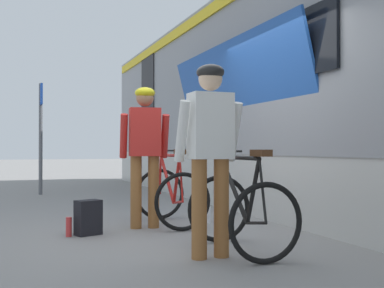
{
  "coord_description": "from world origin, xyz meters",
  "views": [
    {
      "loc": [
        -1.99,
        -5.3,
        1.0
      ],
      "look_at": [
        0.13,
        0.18,
        1.05
      ],
      "focal_mm": 44.57,
      "sensor_mm": 36.0,
      "label": 1
    }
  ],
  "objects_px": {
    "backpack_on_platform": "(88,218)",
    "cyclist_far_in_red": "(145,144)",
    "bicycle_far_red": "(170,194)",
    "water_bottle_by_the_backpack": "(69,227)",
    "cyclist_near_in_white": "(210,142)",
    "water_bottle_near_the_bikes": "(208,215)",
    "platform_sign_post": "(41,119)",
    "bicycle_near_black": "(240,210)"
  },
  "relations": [
    {
      "from": "bicycle_far_red",
      "to": "platform_sign_post",
      "type": "bearing_deg",
      "value": 105.17
    },
    {
      "from": "backpack_on_platform",
      "to": "water_bottle_by_the_backpack",
      "type": "bearing_deg",
      "value": 166.6
    },
    {
      "from": "cyclist_far_in_red",
      "to": "platform_sign_post",
      "type": "relative_size",
      "value": 0.73
    },
    {
      "from": "cyclist_near_in_white",
      "to": "cyclist_far_in_red",
      "type": "xyz_separation_m",
      "value": [
        -0.12,
        1.78,
        0.0
      ]
    },
    {
      "from": "cyclist_near_in_white",
      "to": "backpack_on_platform",
      "type": "relative_size",
      "value": 4.4
    },
    {
      "from": "cyclist_near_in_white",
      "to": "backpack_on_platform",
      "type": "distance_m",
      "value": 1.97
    },
    {
      "from": "cyclist_near_in_white",
      "to": "platform_sign_post",
      "type": "distance_m",
      "value": 6.89
    },
    {
      "from": "bicycle_near_black",
      "to": "backpack_on_platform",
      "type": "xyz_separation_m",
      "value": [
        -1.22,
        1.45,
        -0.2
      ]
    },
    {
      "from": "cyclist_near_in_white",
      "to": "bicycle_near_black",
      "type": "distance_m",
      "value": 0.75
    },
    {
      "from": "backpack_on_platform",
      "to": "water_bottle_near_the_bikes",
      "type": "height_order",
      "value": "backpack_on_platform"
    },
    {
      "from": "backpack_on_platform",
      "to": "cyclist_far_in_red",
      "type": "bearing_deg",
      "value": -3.9
    },
    {
      "from": "bicycle_far_red",
      "to": "water_bottle_by_the_backpack",
      "type": "xyz_separation_m",
      "value": [
        -1.33,
        -0.37,
        -0.29
      ]
    },
    {
      "from": "water_bottle_near_the_bikes",
      "to": "cyclist_far_in_red",
      "type": "bearing_deg",
      "value": -174.12
    },
    {
      "from": "water_bottle_by_the_backpack",
      "to": "cyclist_far_in_red",
      "type": "bearing_deg",
      "value": 14.89
    },
    {
      "from": "cyclist_far_in_red",
      "to": "backpack_on_platform",
      "type": "relative_size",
      "value": 4.4
    },
    {
      "from": "bicycle_far_red",
      "to": "water_bottle_by_the_backpack",
      "type": "relative_size",
      "value": 4.93
    },
    {
      "from": "bicycle_near_black",
      "to": "water_bottle_near_the_bikes",
      "type": "height_order",
      "value": "bicycle_near_black"
    },
    {
      "from": "cyclist_far_in_red",
      "to": "water_bottle_by_the_backpack",
      "type": "xyz_separation_m",
      "value": [
        -0.96,
        -0.25,
        -0.94
      ]
    },
    {
      "from": "cyclist_near_in_white",
      "to": "bicycle_far_red",
      "type": "height_order",
      "value": "cyclist_near_in_white"
    },
    {
      "from": "cyclist_far_in_red",
      "to": "backpack_on_platform",
      "type": "height_order",
      "value": "cyclist_far_in_red"
    },
    {
      "from": "water_bottle_near_the_bikes",
      "to": "platform_sign_post",
      "type": "distance_m",
      "value": 5.45
    },
    {
      "from": "water_bottle_near_the_bikes",
      "to": "water_bottle_by_the_backpack",
      "type": "bearing_deg",
      "value": -169.41
    },
    {
      "from": "water_bottle_by_the_backpack",
      "to": "platform_sign_post",
      "type": "relative_size",
      "value": 0.09
    },
    {
      "from": "platform_sign_post",
      "to": "water_bottle_by_the_backpack",
      "type": "bearing_deg",
      "value": -90.1
    },
    {
      "from": "cyclist_near_in_white",
      "to": "water_bottle_by_the_backpack",
      "type": "distance_m",
      "value": 2.1
    },
    {
      "from": "water_bottle_by_the_backpack",
      "to": "water_bottle_near_the_bikes",
      "type": "bearing_deg",
      "value": 10.59
    },
    {
      "from": "backpack_on_platform",
      "to": "platform_sign_post",
      "type": "xyz_separation_m",
      "value": [
        -0.21,
        5.22,
        1.42
      ]
    },
    {
      "from": "cyclist_near_in_white",
      "to": "bicycle_near_black",
      "type": "relative_size",
      "value": 1.62
    },
    {
      "from": "cyclist_near_in_white",
      "to": "bicycle_near_black",
      "type": "xyz_separation_m",
      "value": [
        0.36,
        0.11,
        -0.65
      ]
    },
    {
      "from": "bicycle_near_black",
      "to": "platform_sign_post",
      "type": "height_order",
      "value": "platform_sign_post"
    },
    {
      "from": "cyclist_near_in_white",
      "to": "backpack_on_platform",
      "type": "xyz_separation_m",
      "value": [
        -0.86,
        1.56,
        -0.85
      ]
    },
    {
      "from": "bicycle_near_black",
      "to": "water_bottle_near_the_bikes",
      "type": "bearing_deg",
      "value": 76.81
    },
    {
      "from": "cyclist_near_in_white",
      "to": "water_bottle_by_the_backpack",
      "type": "relative_size",
      "value": 7.99
    },
    {
      "from": "cyclist_near_in_white",
      "to": "bicycle_far_red",
      "type": "bearing_deg",
      "value": 82.37
    },
    {
      "from": "cyclist_far_in_red",
      "to": "cyclist_near_in_white",
      "type": "bearing_deg",
      "value": -86.06
    },
    {
      "from": "cyclist_near_in_white",
      "to": "bicycle_near_black",
      "type": "bearing_deg",
      "value": 16.29
    },
    {
      "from": "cyclist_far_in_red",
      "to": "backpack_on_platform",
      "type": "bearing_deg",
      "value": -162.98
    },
    {
      "from": "cyclist_far_in_red",
      "to": "bicycle_far_red",
      "type": "relative_size",
      "value": 1.62
    },
    {
      "from": "cyclist_far_in_red",
      "to": "backpack_on_platform",
      "type": "distance_m",
      "value": 1.15
    },
    {
      "from": "cyclist_near_in_white",
      "to": "platform_sign_post",
      "type": "xyz_separation_m",
      "value": [
        -1.07,
        6.78,
        0.57
      ]
    },
    {
      "from": "bicycle_near_black",
      "to": "backpack_on_platform",
      "type": "relative_size",
      "value": 2.71
    },
    {
      "from": "cyclist_far_in_red",
      "to": "bicycle_far_red",
      "type": "bearing_deg",
      "value": 17.45
    }
  ]
}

